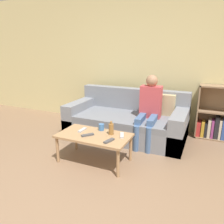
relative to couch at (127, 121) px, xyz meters
name	(u,v)px	position (x,y,z in m)	size (l,w,h in m)	color
ground_plane	(42,213)	(-0.06, -2.17, -0.27)	(22.00, 22.00, 0.00)	#84664C
wall_back	(137,60)	(-0.06, 0.67, 1.03)	(12.00, 0.06, 2.60)	beige
couch	(127,121)	(0.00, 0.00, 0.00)	(2.05, 0.99, 0.80)	gray
bookshelf	(220,120)	(1.50, 0.51, 0.07)	(0.77, 0.28, 0.93)	#8E7051
coffee_table	(94,137)	(-0.08, -1.08, 0.09)	(0.98, 0.54, 0.40)	#A87F56
person_adult	(149,106)	(0.42, -0.10, 0.36)	(0.35, 0.68, 1.11)	#476693
cup_near	(101,127)	(-0.06, -0.89, 0.18)	(0.08, 0.08, 0.09)	#3D70B2
tv_remote_0	(82,130)	(-0.30, -1.02, 0.14)	(0.05, 0.17, 0.02)	#B7B7BC
tv_remote_1	(88,135)	(-0.14, -1.15, 0.14)	(0.15, 0.16, 0.02)	#47474C
tv_remote_2	(109,141)	(0.20, -1.20, 0.14)	(0.09, 0.18, 0.02)	#47474C
tv_remote_3	(122,135)	(0.28, -0.97, 0.14)	(0.11, 0.18, 0.02)	#B7B7BC
bottle	(111,129)	(0.13, -0.97, 0.21)	(0.07, 0.07, 0.19)	olive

